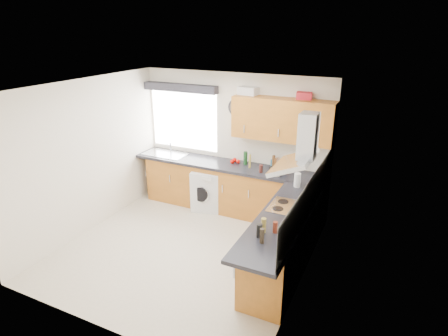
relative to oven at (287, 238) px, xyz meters
The scene contains 42 objects.
ground_plane 1.59m from the oven, 168.69° to the right, with size 3.60×3.60×0.00m, color beige.
ceiling 2.58m from the oven, 168.69° to the right, with size 3.60×3.60×0.02m, color white.
wall_back 2.28m from the oven, 135.00° to the left, with size 3.60×0.02×2.50m, color silver.
wall_front 2.71m from the oven, 125.54° to the right, with size 3.60×0.02×2.50m, color silver.
wall_left 3.41m from the oven, behind, with size 0.02×3.60×2.50m, color silver.
wall_right 0.93m from the oven, 45.00° to the right, with size 0.02×3.60×2.50m, color silver.
window 3.16m from the oven, 149.70° to the left, with size 1.40×0.02×1.10m, color silver.
window_blind 3.40m from the oven, 151.23° to the left, with size 1.50×0.18×0.14m, color #26252D.
splashback 0.81m from the oven, ahead, with size 0.01×3.00×0.54m, color white.
base_cab_back 2.01m from the oven, 142.90° to the left, with size 3.00×0.58×0.86m, color #97581B.
base_cab_corner 1.20m from the oven, 90.00° to the left, with size 0.60×0.60×0.86m, color #97581B.
base_cab_right 0.15m from the oven, 86.19° to the right, with size 0.58×2.10×0.86m, color #97581B.
worktop_back 1.98m from the oven, 141.34° to the left, with size 3.60×0.62×0.05m, color black.
worktop_right 0.55m from the oven, 90.00° to the right, with size 0.62×2.42×0.05m, color black.
sink 3.12m from the oven, 157.02° to the left, with size 0.84×0.46×0.10m, color #B5BBC7, non-canonical shape.
oven is the anchor object (origin of this frame).
hob_plate 0.49m from the oven, 90.00° to the left, with size 0.52×0.52×0.01m, color #B5BBC7.
extractor_hood 1.35m from the oven, ahead, with size 0.52×0.78×0.66m, color #B5BBC7, non-canonical shape.
upper_cabinets 1.99m from the oven, 112.54° to the left, with size 1.70×0.35×0.70m, color #97581B.
washing_machine 2.16m from the oven, 149.39° to the left, with size 0.53×0.51×0.77m, color silver.
wall_clock 2.54m from the oven, 134.41° to the left, with size 0.32×0.32×0.04m, color #26252D.
casserole 2.58m from the oven, 130.20° to the left, with size 0.32×0.23×0.13m, color silver.
storage_box 2.29m from the oven, 99.56° to the left, with size 0.24×0.20×0.11m, color red.
utensil_pot 1.29m from the oven, 115.87° to the left, with size 0.10×0.10×0.13m, color #A19A85.
kitchen_roll 0.96m from the oven, 96.88° to the left, with size 0.10×0.10×0.22m, color silver.
tomato_cluster 1.99m from the oven, 136.60° to the left, with size 0.17×0.17×0.08m, color red, non-canonical shape.
jar_0 1.72m from the oven, 131.28° to the left, with size 0.04×0.04×0.24m, color #A58D39.
jar_1 1.38m from the oven, 112.14° to the left, with size 0.06×0.06×0.16m, color black.
jar_2 1.88m from the oven, 131.99° to the left, with size 0.07×0.07×0.24m, color #17401C.
jar_3 1.46m from the oven, 126.81° to the left, with size 0.06×0.06×0.13m, color #431C18.
jar_4 1.65m from the oven, 117.17° to the left, with size 0.05×0.05×0.14m, color #1C5D88.
jar_5 1.58m from the oven, 112.43° to the left, with size 0.04×0.04×0.16m, color brown.
jar_6 1.36m from the oven, 120.02° to the left, with size 0.07×0.07×0.14m, color black.
jar_7 1.61m from the oven, 114.39° to the left, with size 0.05×0.05×0.12m, color #A79F8E.
jar_8 1.64m from the oven, 116.48° to the left, with size 0.06×0.06×0.24m, color brown.
jar_9 1.58m from the oven, 115.57° to the left, with size 0.04×0.04×0.20m, color brown.
jar_10 1.53m from the oven, 108.46° to the left, with size 0.06×0.06×0.19m, color navy.
jar_11 1.42m from the oven, 106.90° to the left, with size 0.04×0.04×0.24m, color maroon.
bottle_0 1.15m from the oven, 92.03° to the right, with size 0.05×0.05×0.18m, color #2D2419.
bottle_1 1.06m from the oven, 96.87° to the right, with size 0.07×0.07×0.17m, color black.
bottle_2 0.90m from the oven, 87.46° to the right, with size 0.06×0.06×0.14m, color #5E2113.
bottle_3 0.96m from the oven, 97.41° to the right, with size 0.06×0.06×0.19m, color olive.
Camera 1 is at (2.66, -4.24, 3.26)m, focal length 30.00 mm.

